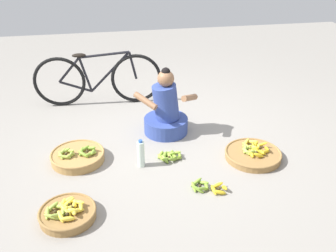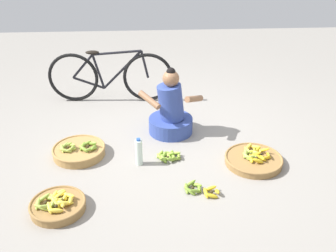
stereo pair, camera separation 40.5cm
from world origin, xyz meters
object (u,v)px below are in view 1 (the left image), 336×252
banana_basket_back_left (78,156)px  loose_bananas_front_right (170,156)px  banana_basket_front_left (67,213)px  water_bottle (141,154)px  banana_basket_back_center (253,154)px  vendor_woman_front (166,112)px  loose_bananas_mid_left (208,187)px  bicycle_leaning (98,79)px

banana_basket_back_left → loose_bananas_front_right: bearing=-7.7°
banana_basket_front_left → water_bottle: water_bottle is taller
banana_basket_back_center → water_bottle: (-1.19, 0.06, 0.10)m
vendor_woman_front → banana_basket_front_left: 1.74m
banana_basket_back_center → loose_bananas_mid_left: bearing=-144.1°
vendor_woman_front → loose_bananas_front_right: (-0.06, -0.59, -0.23)m
banana_basket_back_left → water_bottle: 0.69m
banana_basket_front_left → banana_basket_back_center: (1.90, 0.62, -0.01)m
bicycle_leaning → banana_basket_front_left: 2.33m
banana_basket_front_left → banana_basket_back_center: bearing=18.0°
banana_basket_front_left → water_bottle: (0.71, 0.68, 0.09)m
bicycle_leaning → banana_basket_back_center: bearing=-46.6°
banana_basket_back_center → loose_bananas_mid_left: (-0.62, -0.45, -0.02)m
banana_basket_back_center → banana_basket_back_left: bearing=171.7°
bicycle_leaning → banana_basket_back_left: bearing=-100.5°
bicycle_leaning → loose_bananas_mid_left: 2.35m
bicycle_leaning → banana_basket_front_left: bearing=-98.0°
banana_basket_front_left → bicycle_leaning: bearing=82.0°
banana_basket_back_center → water_bottle: bearing=177.2°
banana_basket_front_left → vendor_woman_front: bearing=51.1°
loose_bananas_mid_left → banana_basket_front_left: bearing=-172.4°
bicycle_leaning → water_bottle: bicycle_leaning is taller
loose_bananas_mid_left → water_bottle: 0.78m
vendor_woman_front → water_bottle: 0.77m
vendor_woman_front → loose_bananas_mid_left: vendor_woman_front is taller
bicycle_leaning → water_bottle: (0.39, -1.61, -0.21)m
bicycle_leaning → water_bottle: 1.67m
bicycle_leaning → banana_basket_back_center: (1.58, -1.67, -0.31)m
banana_basket_front_left → water_bottle: bearing=43.7°
banana_basket_back_left → water_bottle: size_ratio=1.85×
banana_basket_front_left → loose_bananas_mid_left: bearing=7.6°
banana_basket_front_left → loose_bananas_mid_left: size_ratio=1.44×
vendor_woman_front → loose_bananas_mid_left: size_ratio=2.38×
water_bottle → bicycle_leaning: bearing=103.5°
banana_basket_back_center → banana_basket_front_left: bearing=-162.0°
vendor_woman_front → banana_basket_back_left: 1.14m
bicycle_leaning → banana_basket_back_left: bicycle_leaning is taller
bicycle_leaning → water_bottle: bearing=-76.5°
banana_basket_front_left → banana_basket_back_center: banana_basket_front_left is taller
banana_basket_back_left → loose_bananas_mid_left: (1.22, -0.72, -0.03)m
loose_bananas_front_right → water_bottle: 0.34m
loose_bananas_mid_left → water_bottle: bearing=138.6°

